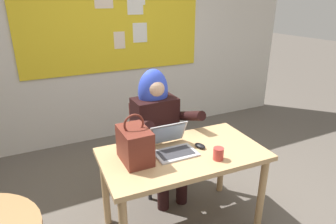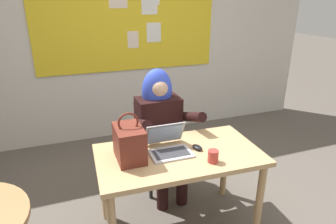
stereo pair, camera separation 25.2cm
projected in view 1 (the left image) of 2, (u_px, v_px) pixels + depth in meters
name	position (u px, v px, depth m)	size (l,w,h in m)	color
wall_back_bulletin	(114.00, 35.00, 3.84)	(5.53, 2.25, 2.81)	silver
desk_main	(183.00, 163.00, 2.36)	(1.32, 0.77, 0.73)	tan
chair_at_desk	(152.00, 140.00, 3.02)	(0.45, 0.45, 0.91)	#4C1E19
person_costumed	(158.00, 123.00, 2.83)	(0.60, 0.61, 1.26)	black
laptop	(172.00, 145.00, 2.33)	(0.33, 0.33, 0.21)	#B7B7BC
computer_mouse	(200.00, 146.00, 2.39)	(0.06, 0.10, 0.03)	black
handbag	(135.00, 145.00, 2.16)	(0.20, 0.30, 0.38)	maroon
coffee_mug	(218.00, 154.00, 2.21)	(0.08, 0.08, 0.10)	#B23833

